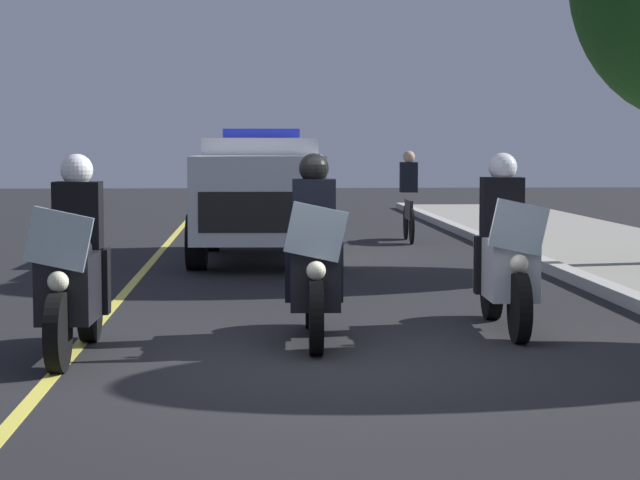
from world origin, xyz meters
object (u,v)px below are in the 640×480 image
object	(u,v)px
police_motorcycle_lead_right	(314,265)
police_suv	(262,192)
police_motorcycle_lead_left	(75,274)
police_motorcycle_trailing	(505,258)
cyclist_background	(409,196)

from	to	relation	value
police_motorcycle_lead_right	police_suv	distance (m)	7.83
police_motorcycle_lead_left	police_motorcycle_trailing	distance (m)	4.12
police_suv	cyclist_background	bearing A→B (deg)	139.73
cyclist_background	police_motorcycle_lead_left	bearing A→B (deg)	-20.56
police_motorcycle_trailing	cyclist_background	world-z (taller)	police_motorcycle_trailing
police_motorcycle_trailing	police_suv	world-z (taller)	police_suv
police_motorcycle_trailing	police_suv	bearing A→B (deg)	-162.55
police_motorcycle_lead_right	cyclist_background	world-z (taller)	police_motorcycle_lead_right
police_motorcycle_lead_right	police_suv	size ratio (longest dim) A/B	0.43
police_motorcycle_lead_left	police_suv	xyz separation A→B (m)	(-8.50, 1.65, 0.37)
police_suv	police_motorcycle_trailing	bearing A→B (deg)	17.45
police_motorcycle_lead_left	police_motorcycle_trailing	world-z (taller)	same
police_motorcycle_lead_left	cyclist_background	xyz separation A→B (m)	(-11.75, 4.41, 0.14)
police_motorcycle_lead_right	police_suv	bearing A→B (deg)	-176.90
police_motorcycle_lead_left	cyclist_background	world-z (taller)	police_motorcycle_lead_left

